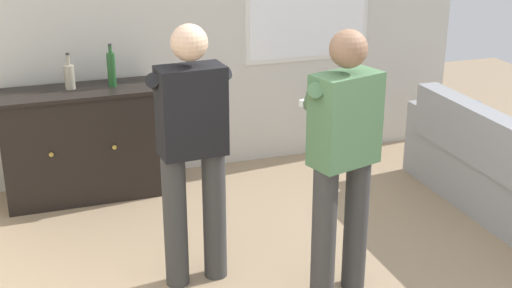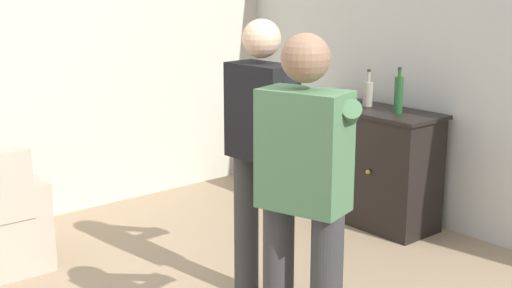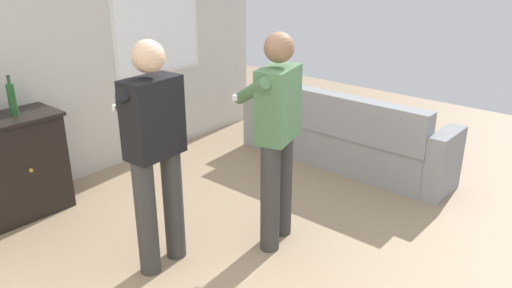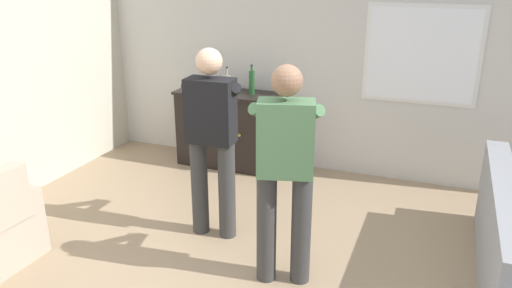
% 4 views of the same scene
% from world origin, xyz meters
% --- Properties ---
extents(wall_back_with_window, '(5.20, 0.15, 2.80)m').
position_xyz_m(wall_back_with_window, '(0.04, 2.66, 1.40)').
color(wall_back_with_window, beige).
rests_on(wall_back_with_window, ground).
extents(sideboard_cabinet, '(1.24, 0.49, 0.91)m').
position_xyz_m(sideboard_cabinet, '(-0.94, 2.30, 0.46)').
color(sideboard_cabinet, black).
rests_on(sideboard_cabinet, ground).
extents(bottle_wine_green, '(0.08, 0.08, 0.29)m').
position_xyz_m(bottle_wine_green, '(-0.97, 2.35, 1.01)').
color(bottle_wine_green, gray).
rests_on(bottle_wine_green, sideboard_cabinet).
extents(bottle_liquor_amber, '(0.07, 0.07, 0.34)m').
position_xyz_m(bottle_liquor_amber, '(-0.65, 2.31, 1.05)').
color(bottle_liquor_amber, '#1E4C23').
rests_on(bottle_liquor_amber, sideboard_cabinet).
extents(person_standing_left, '(0.56, 0.49, 1.68)m').
position_xyz_m(person_standing_left, '(-0.39, 0.76, 0.94)').
color(person_standing_left, '#383838').
rests_on(person_standing_left, ground).
extents(person_standing_right, '(0.54, 0.52, 1.68)m').
position_xyz_m(person_standing_right, '(0.41, 0.32, 0.94)').
color(person_standing_right, '#383838').
rests_on(person_standing_right, ground).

